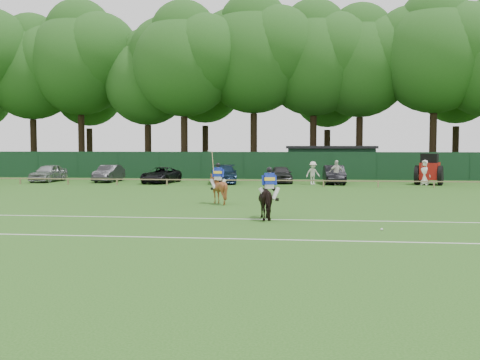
# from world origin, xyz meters

# --- Properties ---
(ground) EXTENTS (160.00, 160.00, 0.00)m
(ground) POSITION_xyz_m (0.00, 0.00, 0.00)
(ground) COLOR #1E4C14
(ground) RESTS_ON ground
(horse_dark) EXTENTS (1.32, 2.08, 1.63)m
(horse_dark) POSITION_xyz_m (2.21, -0.89, 0.81)
(horse_dark) COLOR black
(horse_dark) RESTS_ON ground
(horse_chestnut) EXTENTS (1.44, 1.59, 1.61)m
(horse_chestnut) POSITION_xyz_m (-0.90, 4.95, 0.80)
(horse_chestnut) COLOR brown
(horse_chestnut) RESTS_ON ground
(sedan_silver) EXTENTS (1.92, 4.45, 1.50)m
(sedan_silver) POSITION_xyz_m (-18.11, 21.09, 0.75)
(sedan_silver) COLOR #A2A3A7
(sedan_silver) RESTS_ON ground
(sedan_grey) EXTENTS (1.55, 4.34, 1.43)m
(sedan_grey) POSITION_xyz_m (-12.99, 21.65, 0.71)
(sedan_grey) COLOR #2A2A2C
(sedan_grey) RESTS_ON ground
(suv_black) EXTENTS (2.76, 4.89, 1.29)m
(suv_black) POSITION_xyz_m (-8.19, 20.71, 0.64)
(suv_black) COLOR black
(suv_black) RESTS_ON ground
(sedan_navy) EXTENTS (2.73, 5.35, 1.49)m
(sedan_navy) POSITION_xyz_m (-2.99, 21.08, 0.74)
(sedan_navy) COLOR #13243C
(sedan_navy) RESTS_ON ground
(hatch_grey) EXTENTS (2.20, 4.34, 1.42)m
(hatch_grey) POSITION_xyz_m (1.63, 21.96, 0.71)
(hatch_grey) COLOR #29292B
(hatch_grey) RESTS_ON ground
(estate_black) EXTENTS (1.76, 4.55, 1.48)m
(estate_black) POSITION_xyz_m (5.93, 21.38, 0.74)
(estate_black) COLOR black
(estate_black) RESTS_ON ground
(spectator_left) EXTENTS (1.35, 1.11, 1.82)m
(spectator_left) POSITION_xyz_m (4.23, 20.26, 0.91)
(spectator_left) COLOR silver
(spectator_left) RESTS_ON ground
(spectator_mid) EXTENTS (1.23, 0.81, 1.94)m
(spectator_mid) POSITION_xyz_m (6.01, 19.84, 0.97)
(spectator_mid) COLOR silver
(spectator_mid) RESTS_ON ground
(spectator_right) EXTENTS (1.14, 1.00, 1.97)m
(spectator_right) POSITION_xyz_m (12.84, 20.56, 0.98)
(spectator_right) COLOR white
(spectator_right) RESTS_ON ground
(rider_dark) EXTENTS (0.93, 0.48, 1.41)m
(rider_dark) POSITION_xyz_m (2.21, -0.90, 1.55)
(rider_dark) COLOR silver
(rider_dark) RESTS_ON ground
(rider_chestnut) EXTENTS (0.93, 0.62, 2.05)m
(rider_chestnut) POSITION_xyz_m (-0.91, 4.94, 1.54)
(rider_chestnut) COLOR silver
(rider_chestnut) RESTS_ON ground
(polo_ball) EXTENTS (0.09, 0.09, 0.09)m
(polo_ball) POSITION_xyz_m (6.50, -3.52, 0.04)
(polo_ball) COLOR silver
(polo_ball) RESTS_ON ground
(pitch_lines) EXTENTS (60.00, 5.10, 0.01)m
(pitch_lines) POSITION_xyz_m (0.00, -3.50, 0.01)
(pitch_lines) COLOR silver
(pitch_lines) RESTS_ON ground
(pitch_rail) EXTENTS (62.10, 0.10, 0.50)m
(pitch_rail) POSITION_xyz_m (0.00, 18.00, 0.45)
(pitch_rail) COLOR #997F5B
(pitch_rail) RESTS_ON ground
(perimeter_fence) EXTENTS (92.08, 0.08, 2.50)m
(perimeter_fence) POSITION_xyz_m (0.00, 27.00, 1.25)
(perimeter_fence) COLOR #14351E
(perimeter_fence) RESTS_ON ground
(utility_shed) EXTENTS (8.40, 4.40, 3.04)m
(utility_shed) POSITION_xyz_m (6.00, 30.00, 1.54)
(utility_shed) COLOR #14331E
(utility_shed) RESTS_ON ground
(tree_row) EXTENTS (96.00, 12.00, 21.00)m
(tree_row) POSITION_xyz_m (2.00, 35.00, 0.00)
(tree_row) COLOR #26561C
(tree_row) RESTS_ON ground
(tractor) EXTENTS (2.76, 3.37, 2.45)m
(tractor) POSITION_xyz_m (13.37, 21.35, 1.16)
(tractor) COLOR #A4140F
(tractor) RESTS_ON ground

